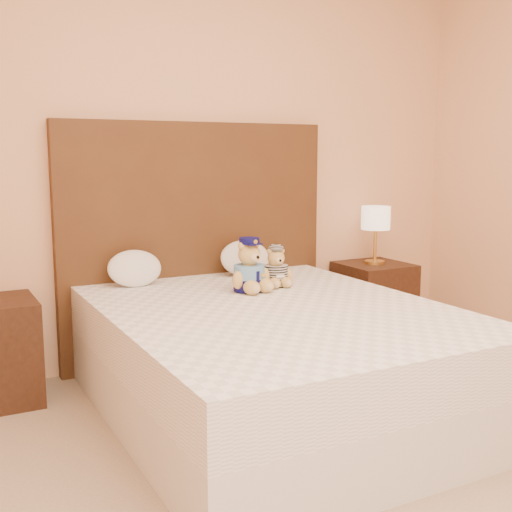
{
  "coord_description": "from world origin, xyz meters",
  "views": [
    {
      "loc": [
        -1.53,
        -1.52,
        1.3
      ],
      "look_at": [
        0.03,
        1.45,
        0.77
      ],
      "focal_mm": 45.0,
      "sensor_mm": 36.0,
      "label": 1
    }
  ],
  "objects_px": {
    "bed": "(274,360)",
    "lamp": "(376,221)",
    "pillow_right": "(245,256)",
    "teddy_prisoner": "(276,267)",
    "teddy_police": "(249,265)",
    "nightstand_right": "(373,302)",
    "pillow_left": "(135,267)"
  },
  "relations": [
    {
      "from": "teddy_police",
      "to": "teddy_prisoner",
      "type": "bearing_deg",
      "value": 5.15
    },
    {
      "from": "lamp",
      "to": "teddy_police",
      "type": "relative_size",
      "value": 1.35
    },
    {
      "from": "bed",
      "to": "lamp",
      "type": "relative_size",
      "value": 5.0
    },
    {
      "from": "lamp",
      "to": "teddy_police",
      "type": "distance_m",
      "value": 1.27
    },
    {
      "from": "bed",
      "to": "teddy_police",
      "type": "relative_size",
      "value": 6.74
    },
    {
      "from": "teddy_police",
      "to": "pillow_right",
      "type": "relative_size",
      "value": 0.88
    },
    {
      "from": "bed",
      "to": "pillow_left",
      "type": "relative_size",
      "value": 6.28
    },
    {
      "from": "nightstand_right",
      "to": "teddy_prisoner",
      "type": "bearing_deg",
      "value": -160.08
    },
    {
      "from": "bed",
      "to": "teddy_police",
      "type": "height_order",
      "value": "teddy_police"
    },
    {
      "from": "teddy_prisoner",
      "to": "pillow_right",
      "type": "xyz_separation_m",
      "value": [
        -0.0,
        0.39,
        0.01
      ]
    },
    {
      "from": "teddy_prisoner",
      "to": "bed",
      "type": "bearing_deg",
      "value": -114.15
    },
    {
      "from": "teddy_prisoner",
      "to": "pillow_left",
      "type": "distance_m",
      "value": 0.82
    },
    {
      "from": "bed",
      "to": "pillow_right",
      "type": "height_order",
      "value": "pillow_right"
    },
    {
      "from": "bed",
      "to": "pillow_right",
      "type": "bearing_deg",
      "value": 72.94
    },
    {
      "from": "lamp",
      "to": "teddy_prisoner",
      "type": "bearing_deg",
      "value": -160.08
    },
    {
      "from": "nightstand_right",
      "to": "teddy_police",
      "type": "xyz_separation_m",
      "value": [
        -1.19,
        -0.41,
        0.42
      ]
    },
    {
      "from": "pillow_left",
      "to": "bed",
      "type": "bearing_deg",
      "value": -60.95
    },
    {
      "from": "nightstand_right",
      "to": "pillow_right",
      "type": "distance_m",
      "value": 1.07
    },
    {
      "from": "pillow_left",
      "to": "teddy_police",
      "type": "bearing_deg",
      "value": -40.67
    },
    {
      "from": "nightstand_right",
      "to": "teddy_prisoner",
      "type": "height_order",
      "value": "teddy_prisoner"
    },
    {
      "from": "teddy_police",
      "to": "pillow_right",
      "type": "distance_m",
      "value": 0.49
    },
    {
      "from": "teddy_police",
      "to": "pillow_right",
      "type": "height_order",
      "value": "teddy_police"
    },
    {
      "from": "nightstand_right",
      "to": "teddy_prisoner",
      "type": "distance_m",
      "value": 1.13
    },
    {
      "from": "nightstand_right",
      "to": "bed",
      "type": "bearing_deg",
      "value": -147.38
    },
    {
      "from": "pillow_right",
      "to": "nightstand_right",
      "type": "bearing_deg",
      "value": -1.73
    },
    {
      "from": "teddy_prisoner",
      "to": "lamp",
      "type": "bearing_deg",
      "value": 25.97
    },
    {
      "from": "nightstand_right",
      "to": "teddy_police",
      "type": "height_order",
      "value": "teddy_police"
    },
    {
      "from": "pillow_left",
      "to": "pillow_right",
      "type": "distance_m",
      "value": 0.72
    },
    {
      "from": "bed",
      "to": "nightstand_right",
      "type": "distance_m",
      "value": 1.48
    },
    {
      "from": "teddy_prisoner",
      "to": "pillow_left",
      "type": "bearing_deg",
      "value": 157.48
    },
    {
      "from": "lamp",
      "to": "pillow_right",
      "type": "height_order",
      "value": "lamp"
    },
    {
      "from": "nightstand_right",
      "to": "pillow_left",
      "type": "relative_size",
      "value": 1.73
    }
  ]
}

